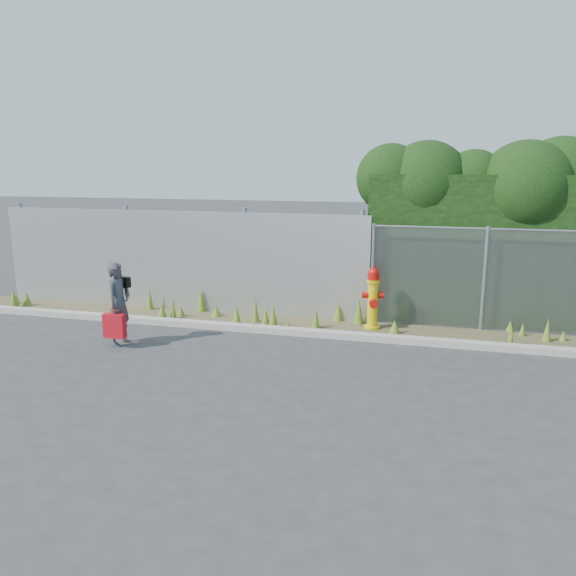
% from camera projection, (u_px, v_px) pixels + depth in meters
% --- Properties ---
extents(ground, '(80.00, 80.00, 0.00)m').
position_uv_depth(ground, '(284.00, 368.00, 8.99)').
color(ground, '#363638').
rests_on(ground, ground).
extents(curb, '(16.00, 0.22, 0.12)m').
position_uv_depth(curb, '(308.00, 333.00, 10.68)').
color(curb, '#A49D94').
rests_on(curb, ground).
extents(weed_strip, '(16.00, 1.28, 0.54)m').
position_uv_depth(weed_strip, '(305.00, 319.00, 11.33)').
color(weed_strip, '#4E452C').
rests_on(weed_strip, ground).
extents(corrugated_fence, '(8.50, 0.21, 2.30)m').
position_uv_depth(corrugated_fence, '(177.00, 261.00, 12.39)').
color(corrugated_fence, '#B3B5BA').
rests_on(corrugated_fence, ground).
extents(chainlink_fence, '(6.50, 0.07, 2.05)m').
position_uv_depth(chainlink_fence, '(543.00, 282.00, 10.56)').
color(chainlink_fence, gray).
rests_on(chainlink_fence, ground).
extents(hedge, '(7.66, 2.16, 3.75)m').
position_uv_depth(hedge, '(543.00, 219.00, 11.27)').
color(hedge, black).
rests_on(hedge, ground).
extents(fire_hydrant, '(0.42, 0.38, 1.27)m').
position_uv_depth(fire_hydrant, '(373.00, 299.00, 10.98)').
color(fire_hydrant, '#E3BC0B').
rests_on(fire_hydrant, ground).
extents(woman, '(0.39, 0.57, 1.51)m').
position_uv_depth(woman, '(119.00, 304.00, 10.04)').
color(woman, '#0F5C61').
rests_on(woman, ground).
extents(red_tote_bag, '(0.39, 0.14, 0.51)m').
position_uv_depth(red_tote_bag, '(114.00, 326.00, 9.89)').
color(red_tote_bag, '#A20F09').
extents(black_shoulder_bag, '(0.26, 0.11, 0.19)m').
position_uv_depth(black_shoulder_bag, '(124.00, 282.00, 10.12)').
color(black_shoulder_bag, black).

